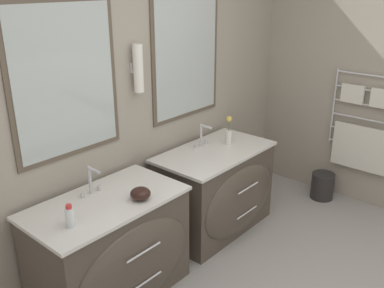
# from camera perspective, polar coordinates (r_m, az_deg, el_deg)

# --- Properties ---
(wall_back) EXTENTS (5.96, 0.16, 2.60)m
(wall_back) POSITION_cam_1_polar(r_m,az_deg,el_deg) (3.30, -10.28, 5.59)
(wall_back) COLOR #9E9384
(wall_back) RESTS_ON ground_plane
(wall_right) EXTENTS (0.13, 3.54, 2.60)m
(wall_right) POSITION_cam_1_polar(r_m,az_deg,el_deg) (4.55, 20.61, 8.52)
(wall_right) COLOR #9E9384
(wall_right) RESTS_ON ground_plane
(vanity_left) EXTENTS (1.09, 0.67, 0.77)m
(vanity_left) POSITION_cam_1_polar(r_m,az_deg,el_deg) (3.16, -10.47, -13.73)
(vanity_left) COLOR #4C4238
(vanity_left) RESTS_ON ground_plane
(vanity_right) EXTENTS (1.09, 0.67, 0.77)m
(vanity_right) POSITION_cam_1_polar(r_m,az_deg,el_deg) (3.90, 3.44, -6.19)
(vanity_right) COLOR #4C4238
(vanity_right) RESTS_ON ground_plane
(faucet_left) EXTENTS (0.17, 0.13, 0.21)m
(faucet_left) POSITION_cam_1_polar(r_m,az_deg,el_deg) (3.05, -13.28, -4.82)
(faucet_left) COLOR silver
(faucet_left) RESTS_ON vanity_left
(faucet_right) EXTENTS (0.17, 0.13, 0.21)m
(faucet_right) POSITION_cam_1_polar(r_m,az_deg,el_deg) (3.81, 1.38, 1.10)
(faucet_right) COLOR silver
(faucet_right) RESTS_ON vanity_right
(toiletry_bottle) EXTENTS (0.06, 0.06, 0.15)m
(toiletry_bottle) POSITION_cam_1_polar(r_m,az_deg,el_deg) (2.71, -15.97, -9.31)
(toiletry_bottle) COLOR silver
(toiletry_bottle) RESTS_ON vanity_left
(amenity_bowl) EXTENTS (0.14, 0.14, 0.08)m
(amenity_bowl) POSITION_cam_1_polar(r_m,az_deg,el_deg) (2.95, -6.89, -6.58)
(amenity_bowl) COLOR black
(amenity_bowl) RESTS_ON vanity_left
(flower_vase) EXTENTS (0.06, 0.06, 0.27)m
(flower_vase) POSITION_cam_1_polar(r_m,az_deg,el_deg) (3.87, 4.91, 1.47)
(flower_vase) COLOR silver
(flower_vase) RESTS_ON vanity_right
(waste_bin) EXTENTS (0.24, 0.24, 0.28)m
(waste_bin) POSITION_cam_1_polar(r_m,az_deg,el_deg) (4.73, 17.01, -5.29)
(waste_bin) COLOR #282626
(waste_bin) RESTS_ON ground_plane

